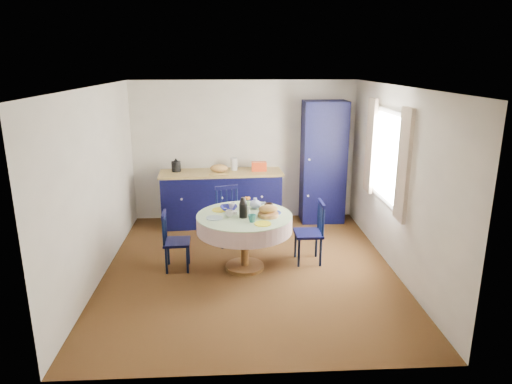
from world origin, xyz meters
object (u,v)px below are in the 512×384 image
chair_far (229,215)px  mug_b (252,218)px  pantry_cabinet (323,162)px  chair_right (311,232)px  kitchen_counter (222,197)px  cobalt_bowl (229,208)px  dining_table (245,223)px  mug_c (269,207)px  mug_d (232,205)px  mug_a (229,213)px  chair_left (174,241)px

chair_far → mug_b: (0.31, -1.25, 0.38)m
mug_b → pantry_cabinet: bearing=58.8°
chair_right → mug_b: (-0.87, -0.47, 0.38)m
pantry_cabinet → mug_b: 2.67m
kitchen_counter → pantry_cabinet: (1.82, 0.10, 0.59)m
cobalt_bowl → kitchen_counter: bearing=94.7°
chair_right → dining_table: bearing=-80.0°
mug_b → dining_table: bearing=105.8°
dining_table → mug_b: dining_table is taller
mug_b → mug_c: size_ratio=0.87×
mug_b → mug_d: (-0.26, 0.60, -0.01)m
kitchen_counter → mug_b: 2.25m
pantry_cabinet → chair_far: 2.07m
mug_a → cobalt_bowl: 0.28m
chair_left → mug_d: 0.94m
mug_b → mug_c: bearing=62.2°
kitchen_counter → chair_right: kitchen_counter is taller
kitchen_counter → chair_left: size_ratio=2.59×
chair_left → chair_right: 1.94m
pantry_cabinet → chair_left: size_ratio=2.59×
mug_b → mug_d: size_ratio=1.15×
kitchen_counter → cobalt_bowl: kitchen_counter is taller
pantry_cabinet → mug_a: bearing=-129.3°
mug_b → chair_right: bearing=28.3°
chair_far → mug_b: chair_far is taller
mug_a → mug_c: 0.60m
mug_b → mug_d: 0.65m
mug_a → chair_far: bearing=90.6°
dining_table → mug_c: dining_table is taller
chair_left → mug_c: bearing=-85.4°
pantry_cabinet → mug_a: pantry_cabinet is taller
chair_left → cobalt_bowl: cobalt_bowl is taller
mug_d → dining_table: bearing=-59.5°
mug_d → cobalt_bowl: mug_d is taller
pantry_cabinet → mug_a: (-1.67, -2.03, -0.25)m
pantry_cabinet → mug_b: pantry_cabinet is taller
kitchen_counter → mug_c: (0.70, -1.69, 0.35)m
chair_right → mug_c: (-0.61, 0.02, 0.38)m
kitchen_counter → mug_b: bearing=-81.7°
pantry_cabinet → chair_right: pantry_cabinet is taller
mug_b → cobalt_bowl: 0.60m
mug_a → pantry_cabinet: bearing=50.6°
dining_table → chair_right: (0.95, 0.17, -0.21)m
mug_d → chair_right: bearing=-6.4°
mug_c → kitchen_counter: bearing=112.4°
mug_b → cobalt_bowl: (-0.30, 0.52, -0.02)m
mug_d → chair_left: bearing=-161.9°
dining_table → chair_left: size_ratio=1.57×
dining_table → mug_d: size_ratio=13.88×
chair_left → mug_c: mug_c is taller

